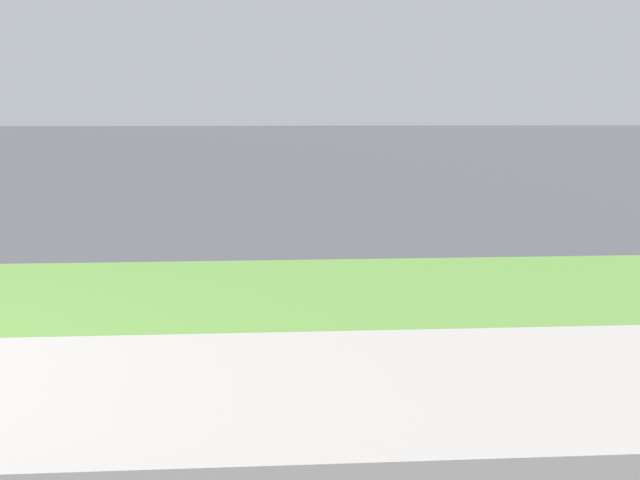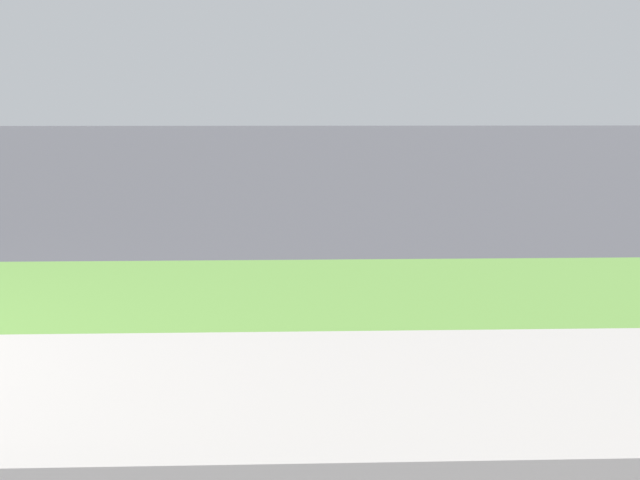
% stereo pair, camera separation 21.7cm
% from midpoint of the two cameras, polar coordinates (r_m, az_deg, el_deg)
% --- Properties ---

